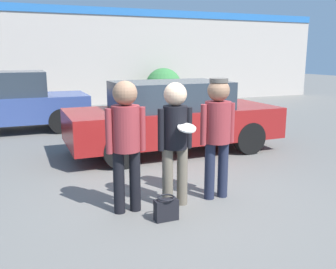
# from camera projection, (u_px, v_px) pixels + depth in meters

# --- Properties ---
(ground_plane) EXTENTS (56.00, 56.00, 0.00)m
(ground_plane) POSITION_uv_depth(u_px,v_px,m) (178.00, 197.00, 5.56)
(ground_plane) COLOR #66635E
(storefront_building) EXTENTS (24.00, 0.22, 3.96)m
(storefront_building) POSITION_uv_depth(u_px,v_px,m) (69.00, 56.00, 15.02)
(storefront_building) COLOR #B2A89E
(storefront_building) RESTS_ON ground
(person_left) EXTENTS (0.53, 0.36, 1.76)m
(person_left) POSITION_uv_depth(u_px,v_px,m) (126.00, 135.00, 4.84)
(person_left) COLOR black
(person_left) RESTS_ON ground
(person_middle_with_frisbee) EXTENTS (0.50, 0.52, 1.72)m
(person_middle_with_frisbee) POSITION_uv_depth(u_px,v_px,m) (175.00, 134.00, 5.06)
(person_middle_with_frisbee) COLOR #665B4C
(person_middle_with_frisbee) RESTS_ON ground
(person_right) EXTENTS (0.54, 0.37, 1.75)m
(person_right) POSITION_uv_depth(u_px,v_px,m) (218.00, 127.00, 5.33)
(person_right) COLOR #1E2338
(person_right) RESTS_ON ground
(parked_car_near) EXTENTS (4.53, 1.83, 1.52)m
(parked_car_near) POSITION_uv_depth(u_px,v_px,m) (173.00, 117.00, 8.05)
(parked_car_near) COLOR maroon
(parked_car_near) RESTS_ON ground
(parked_car_far) EXTENTS (4.25, 1.78, 1.63)m
(parked_car_far) POSITION_uv_depth(u_px,v_px,m) (6.00, 102.00, 10.13)
(parked_car_far) COLOR #334784
(parked_car_far) RESTS_ON ground
(shrub) EXTENTS (1.53, 1.53, 1.53)m
(shrub) POSITION_uv_depth(u_px,v_px,m) (164.00, 86.00, 15.78)
(shrub) COLOR #387A3D
(shrub) RESTS_ON ground
(handbag) EXTENTS (0.30, 0.23, 0.31)m
(handbag) POSITION_uv_depth(u_px,v_px,m) (166.00, 209.00, 4.77)
(handbag) COLOR black
(handbag) RESTS_ON ground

